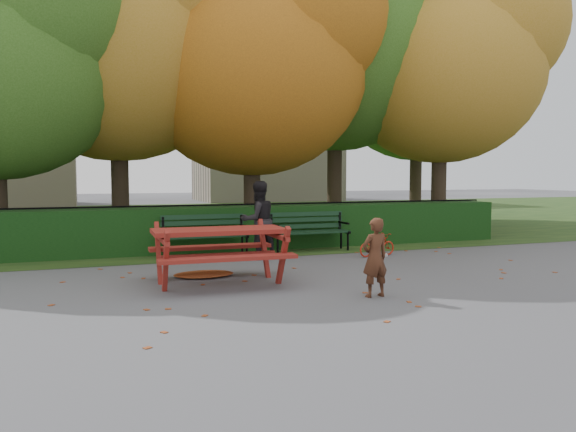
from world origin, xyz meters
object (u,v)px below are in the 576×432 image
object	(u,v)px
tree_d	(351,31)
adult	(258,220)
tree_b	(132,28)
tree_g	(429,75)
tree_e	(455,59)
child	(375,257)
tree_a	(6,45)
tree_c	(266,55)
bench_left	(205,232)
bench_right	(309,228)
bicycle	(377,245)
picnic_table	(219,241)

from	to	relation	value
tree_d	adult	world-z (taller)	tree_d
tree_b	tree_g	xyz separation A→B (m)	(10.78, 3.02, -0.03)
tree_e	child	xyz separation A→B (m)	(-6.38, -6.85, -4.52)
tree_a	tree_d	xyz separation A→B (m)	(9.07, 1.65, 1.46)
tree_c	tree_g	world-z (taller)	tree_g
adult	tree_d	bearing A→B (deg)	-145.72
bench_left	bench_right	world-z (taller)	same
tree_c	tree_g	xyz separation A→B (m)	(7.50, 3.80, 0.55)
tree_e	bench_left	distance (m)	9.29
tree_d	adult	distance (m)	7.97
tree_d	bench_right	world-z (taller)	tree_d
tree_g	bicycle	xyz separation A→B (m)	(-6.20, -7.35, -5.13)
bench_right	adult	world-z (taller)	adult
bench_right	child	distance (m)	4.88
bench_right	child	bearing A→B (deg)	-101.30
tree_d	bench_left	distance (m)	8.31
tree_d	bench_right	distance (m)	7.07
bench_right	tree_g	bearing A→B (deg)	39.95
tree_e	tree_g	xyz separation A→B (m)	(1.81, 3.99, 0.29)
tree_e	tree_b	bearing A→B (deg)	173.79
tree_c	adult	world-z (taller)	tree_c
child	bicycle	distance (m)	4.03
tree_a	bench_left	world-z (taller)	tree_a
bench_left	bench_right	xyz separation A→B (m)	(2.40, 0.00, 0.00)
tree_c	picnic_table	distance (m)	7.22
tree_e	adult	size ratio (longest dim) A/B	5.08
picnic_table	bicycle	world-z (taller)	picnic_table
bench_right	tree_b	bearing A→B (deg)	139.33
bench_left	bicycle	distance (m)	3.68
tree_a	tree_g	xyz separation A→B (m)	(13.52, 4.18, 0.85)
bench_left	bench_right	distance (m)	2.40
tree_c	bench_right	size ratio (longest dim) A/B	4.44
bench_right	child	xyz separation A→B (m)	(-0.96, -4.78, 0.05)
tree_b	bicycle	distance (m)	8.15
tree_a	tree_b	size ratio (longest dim) A/B	0.85
tree_e	adult	distance (m)	8.59
tree_e	bicycle	world-z (taller)	tree_e
bench_left	adult	bearing A→B (deg)	-40.25
tree_e	adult	xyz separation A→B (m)	(-6.88, -2.87, -4.28)
tree_a	tree_d	bearing A→B (deg)	10.33
tree_e	picnic_table	distance (m)	10.66
tree_a	picnic_table	xyz separation A→B (m)	(3.48, -4.96, -3.83)
bench_right	bicycle	bearing A→B (deg)	-51.21
tree_b	bicycle	xyz separation A→B (m)	(4.58, -4.33, -5.16)
bench_right	bench_left	bearing A→B (deg)	180.00
tree_a	tree_e	xyz separation A→B (m)	(11.71, 0.19, 0.56)
bench_right	adult	size ratio (longest dim) A/B	1.12
tree_g	child	distance (m)	14.41
adult	tree_b	bearing A→B (deg)	-72.85
picnic_table	bicycle	bearing A→B (deg)	26.36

